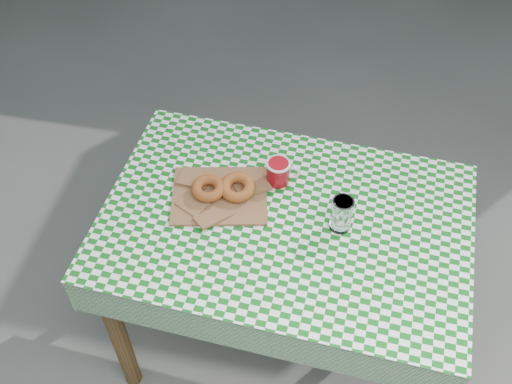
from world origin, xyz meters
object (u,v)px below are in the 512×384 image
table (281,286)px  coffee_mug (278,172)px  paper_bag (220,195)px  drinking_glass (341,214)px

table → coffee_mug: (-0.05, 0.15, 0.42)m
paper_bag → coffee_mug: 0.20m
drinking_glass → coffee_mug: bearing=146.0°
coffee_mug → drinking_glass: drinking_glass is taller
table → drinking_glass: 0.47m
table → drinking_glass: (0.17, 0.01, 0.44)m
table → paper_bag: (-0.22, 0.05, 0.39)m
coffee_mug → drinking_glass: bearing=-43.4°
coffee_mug → table: bearing=-81.1°
coffee_mug → drinking_glass: 0.26m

